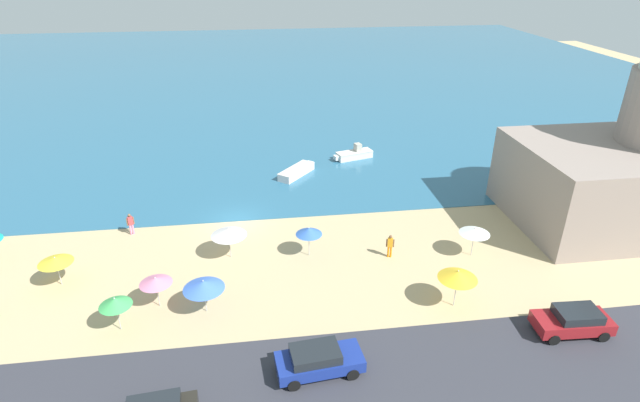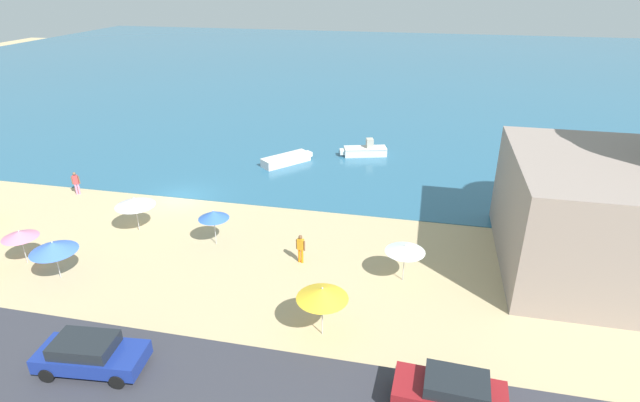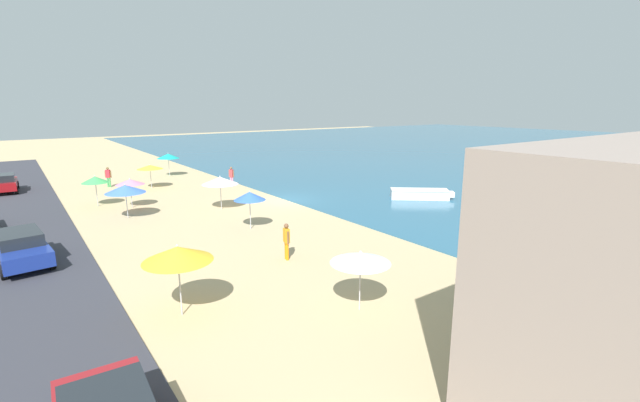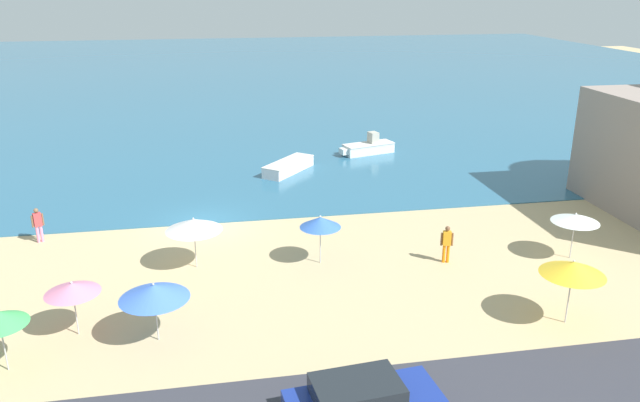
{
  "view_description": "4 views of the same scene",
  "coord_description": "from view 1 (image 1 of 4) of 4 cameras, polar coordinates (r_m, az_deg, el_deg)",
  "views": [
    {
      "loc": [
        1.94,
        -35.42,
        19.29
      ],
      "look_at": [
        6.85,
        0.72,
        1.01
      ],
      "focal_mm": 28.0,
      "sensor_mm": 36.0,
      "label": 1
    },
    {
      "loc": [
        17.07,
        -30.26,
        15.21
      ],
      "look_at": [
        10.64,
        -0.87,
        1.22
      ],
      "focal_mm": 28.0,
      "sensor_mm": 36.0,
      "label": 2
    },
    {
      "loc": [
        27.07,
        -16.53,
        7.12
      ],
      "look_at": [
        6.42,
        -1.57,
        1.34
      ],
      "focal_mm": 24.0,
      "sensor_mm": 36.0,
      "label": 3
    },
    {
      "loc": [
        0.64,
        -30.89,
        12.07
      ],
      "look_at": [
        6.17,
        -0.26,
        0.99
      ],
      "focal_mm": 35.0,
      "sensor_mm": 36.0,
      "label": 4
    }
  ],
  "objects": [
    {
      "name": "skiff_nearshore",
      "position": [
        51.94,
        3.92,
        5.35
      ],
      "size": [
        4.27,
        2.31,
        1.55
      ],
      "color": "silver",
      "rests_on": "sea"
    },
    {
      "name": "ground_plane",
      "position": [
        40.38,
        -9.55,
        -2.32
      ],
      "size": [
        160.0,
        160.0,
        0.0
      ],
      "primitive_type": "plane",
      "color": "tan"
    },
    {
      "name": "beach_umbrella_3",
      "position": [
        36.21,
        17.26,
        -3.31
      ],
      "size": [
        2.13,
        2.13,
        2.21
      ],
      "color": "#B2B2B7",
      "rests_on": "ground_plane"
    },
    {
      "name": "beach_umbrella_7",
      "position": [
        30.21,
        -13.18,
        -9.32
      ],
      "size": [
        2.45,
        2.45,
        2.24
      ],
      "color": "#B2B2B7",
      "rests_on": "ground_plane"
    },
    {
      "name": "bather_1",
      "position": [
        35.22,
        8.01,
        -4.98
      ],
      "size": [
        0.56,
        0.3,
        1.75
      ],
      "color": "orange",
      "rests_on": "ground_plane"
    },
    {
      "name": "parked_car_0",
      "position": [
        31.89,
        26.96,
        -12.09
      ],
      "size": [
        4.26,
        2.11,
        1.53
      ],
      "color": "maroon",
      "rests_on": "coastal_road"
    },
    {
      "name": "beach_umbrella_0",
      "position": [
        34.56,
        -1.28,
        -3.47
      ],
      "size": [
        1.84,
        1.84,
        2.28
      ],
      "color": "#B2B2B7",
      "rests_on": "ground_plane"
    },
    {
      "name": "beach_umbrella_8",
      "position": [
        31.43,
        -18.29,
        -8.65
      ],
      "size": [
        1.94,
        1.94,
        2.1
      ],
      "color": "#B2B2B7",
      "rests_on": "ground_plane"
    },
    {
      "name": "beach_umbrella_4",
      "position": [
        35.8,
        -28.01,
        -6.01
      ],
      "size": [
        2.14,
        2.14,
        2.1
      ],
      "color": "#B2B2B7",
      "rests_on": "ground_plane"
    },
    {
      "name": "bather_2",
      "position": [
        40.22,
        -20.83,
        -2.35
      ],
      "size": [
        0.52,
        0.36,
        1.75
      ],
      "color": "pink",
      "rests_on": "ground_plane"
    },
    {
      "name": "beach_umbrella_5",
      "position": [
        34.92,
        -10.4,
        -3.5
      ],
      "size": [
        2.49,
        2.49,
        2.35
      ],
      "color": "#B2B2B7",
      "rests_on": "ground_plane"
    },
    {
      "name": "sea",
      "position": [
        92.47,
        -9.06,
        14.28
      ],
      "size": [
        150.0,
        110.0,
        0.05
      ],
      "primitive_type": "cube",
      "color": "#2B6282",
      "rests_on": "ground_plane"
    },
    {
      "name": "skiff_offshore",
      "position": [
        47.92,
        -2.67,
        3.4
      ],
      "size": [
        3.87,
        4.31,
        0.73
      ],
      "color": "silver",
      "rests_on": "sea"
    },
    {
      "name": "coastal_road",
      "position": [
        26.04,
        -10.15,
        -21.63
      ],
      "size": [
        80.0,
        8.0,
        0.06
      ],
      "primitive_type": "cube",
      "color": "#33343C",
      "rests_on": "ground_plane"
    },
    {
      "name": "beach_umbrella_1",
      "position": [
        30.79,
        15.49,
        -8.14
      ],
      "size": [
        2.35,
        2.35,
        2.56
      ],
      "color": "#B2B2B7",
      "rests_on": "ground_plane"
    },
    {
      "name": "parked_car_3",
      "position": [
        26.39,
        -0.18,
        -17.71
      ],
      "size": [
        4.55,
        2.32,
        1.49
      ],
      "color": "navy",
      "rests_on": "coastal_road"
    },
    {
      "name": "beach_umbrella_6",
      "position": [
        30.34,
        -22.39,
        -10.63
      ],
      "size": [
        1.81,
        1.81,
        2.23
      ],
      "color": "#B2B2B7",
      "rests_on": "ground_plane"
    }
  ]
}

